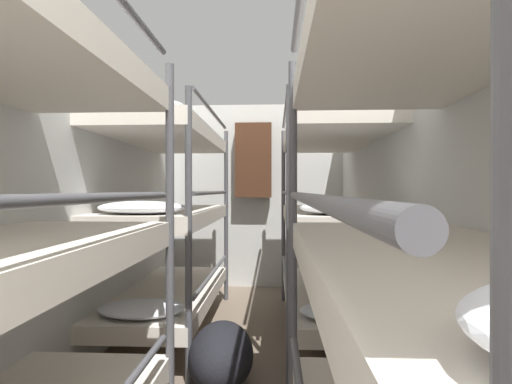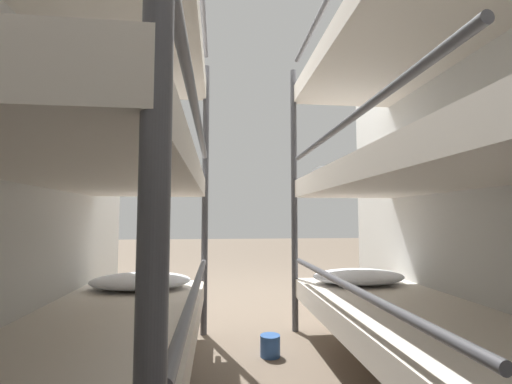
# 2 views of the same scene
# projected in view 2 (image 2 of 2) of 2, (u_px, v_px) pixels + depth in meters

# --- Properties ---
(ground_plane) EXTENTS (20.00, 20.00, 0.00)m
(ground_plane) POSITION_uv_depth(u_px,v_px,m) (244.00, 310.00, 2.88)
(ground_plane) COLOR #6B5B4C
(bunk_stack_left_near) EXTENTS (0.76, 1.93, 1.88)m
(bunk_stack_left_near) POSITION_uv_depth(u_px,v_px,m) (410.00, 172.00, 1.61)
(bunk_stack_left_near) COLOR #4C4C51
(bunk_stack_left_near) RESTS_ON ground_plane
(bunk_stack_right_near) EXTENTS (0.76, 1.93, 1.88)m
(bunk_stack_right_near) POSITION_uv_depth(u_px,v_px,m) (112.00, 167.00, 1.46)
(bunk_stack_right_near) COLOR #4C4C51
(bunk_stack_right_near) RESTS_ON ground_plane
(tin_can) EXTENTS (0.11, 0.11, 0.12)m
(tin_can) POSITION_uv_depth(u_px,v_px,m) (270.00, 346.00, 1.92)
(tin_can) COLOR #2D569E
(tin_can) RESTS_ON ground_plane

